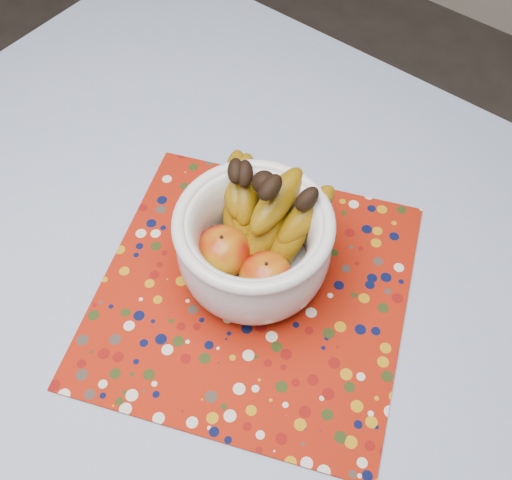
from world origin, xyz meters
TOP-DOWN VIEW (x-y plane):
  - table at (0.00, 0.00)m, footprint 1.20×1.20m
  - tablecloth at (0.00, 0.00)m, footprint 1.32×1.32m
  - placemat at (0.08, 0.09)m, footprint 0.58×0.58m
  - fruit_bowl at (0.05, 0.14)m, footprint 0.26×0.24m

SIDE VIEW (x-z plane):
  - table at x=0.00m, z-range 0.30..1.05m
  - tablecloth at x=0.00m, z-range 0.75..0.76m
  - placemat at x=0.08m, z-range 0.76..0.76m
  - fruit_bowl at x=0.05m, z-range 0.75..0.94m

